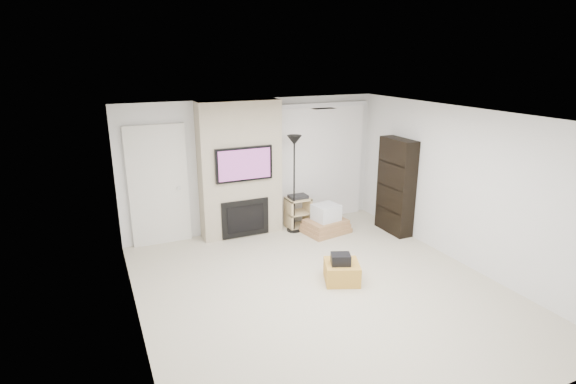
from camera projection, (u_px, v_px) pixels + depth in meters
name	position (u px, v px, depth m)	size (l,w,h in m)	color
floor	(322.00, 290.00, 6.48)	(5.00, 5.50, 0.00)	beige
ceiling	(326.00, 116.00, 5.75)	(5.00, 5.50, 0.00)	white
wall_back	(254.00, 165.00, 8.52)	(5.00, 2.50, 0.00)	silver
wall_front	(484.00, 307.00, 3.72)	(5.00, 2.50, 0.00)	silver
wall_left	(132.00, 238.00, 5.13)	(5.50, 2.50, 0.00)	silver
wall_right	(463.00, 187.00, 7.10)	(5.50, 2.50, 0.00)	silver
hvac_vent	(324.00, 109.00, 6.61)	(0.35, 0.18, 0.01)	silver
ottoman	(342.00, 272.00, 6.70)	(0.50, 0.50, 0.30)	gold
black_bag	(341.00, 259.00, 6.59)	(0.28, 0.22, 0.16)	black
fireplace_wall	(240.00, 170.00, 8.20)	(1.50, 0.47, 2.50)	#B2A58B
entry_door	(159.00, 187.00, 7.83)	(1.02, 0.11, 2.14)	silver
vertical_blinds	(321.00, 158.00, 9.01)	(1.98, 0.10, 2.37)	silver
floor_lamp	(294.00, 157.00, 8.26)	(0.28, 0.28, 1.86)	black
av_stand	(298.00, 210.00, 8.77)	(0.45, 0.38, 0.66)	#DBC089
box_stack	(326.00, 222.00, 8.55)	(0.92, 0.76, 0.55)	#A87A4F
bookshelf	(396.00, 186.00, 8.41)	(0.30, 0.80, 1.80)	black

